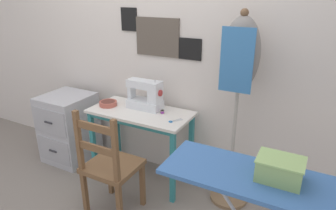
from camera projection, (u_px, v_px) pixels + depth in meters
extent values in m
plane|color=gray|center=(129.00, 189.00, 2.77)|extent=(14.00, 14.00, 0.00)
cube|color=silver|center=(156.00, 43.00, 2.75)|extent=(10.00, 0.05, 2.55)
cube|color=brown|center=(157.00, 37.00, 2.68)|extent=(0.44, 0.02, 0.34)
cube|color=black|center=(129.00, 19.00, 2.77)|extent=(0.17, 0.01, 0.21)
cube|color=black|center=(190.00, 49.00, 2.57)|extent=(0.21, 0.01, 0.18)
cube|color=silver|center=(140.00, 112.00, 2.72)|extent=(0.94, 0.46, 0.02)
cube|color=teal|center=(129.00, 123.00, 2.57)|extent=(0.86, 0.03, 0.04)
cube|color=teal|center=(93.00, 145.00, 2.87)|extent=(0.04, 0.04, 0.68)
cube|color=teal|center=(173.00, 168.00, 2.50)|extent=(0.04, 0.04, 0.68)
cube|color=teal|center=(117.00, 130.00, 3.19)|extent=(0.04, 0.04, 0.68)
cube|color=teal|center=(191.00, 148.00, 2.81)|extent=(0.04, 0.04, 0.68)
cube|color=white|center=(145.00, 104.00, 2.76)|extent=(0.32, 0.16, 0.08)
cube|color=white|center=(155.00, 92.00, 2.67)|extent=(0.09, 0.14, 0.19)
cube|color=white|center=(142.00, 84.00, 2.70)|extent=(0.28, 0.12, 0.07)
cube|color=white|center=(132.00, 92.00, 2.79)|extent=(0.04, 0.09, 0.12)
cylinder|color=#B22D2D|center=(160.00, 93.00, 2.64)|extent=(0.02, 0.06, 0.06)
cylinder|color=#99999E|center=(155.00, 81.00, 2.63)|extent=(0.01, 0.01, 0.02)
cylinder|color=#B25647|center=(108.00, 103.00, 2.83)|extent=(0.17, 0.17, 0.04)
cylinder|color=brown|center=(108.00, 102.00, 2.83)|extent=(0.13, 0.13, 0.01)
cube|color=silver|center=(177.00, 120.00, 2.52)|extent=(0.05, 0.09, 0.00)
cube|color=silver|center=(178.00, 120.00, 2.51)|extent=(0.07, 0.08, 0.00)
torus|color=#2870B7|center=(171.00, 122.00, 2.48)|extent=(0.03, 0.03, 0.01)
torus|color=#2870B7|center=(170.00, 122.00, 2.49)|extent=(0.03, 0.03, 0.01)
cylinder|color=purple|center=(162.00, 112.00, 2.65)|extent=(0.03, 0.03, 0.03)
cylinder|color=beige|center=(162.00, 110.00, 2.65)|extent=(0.04, 0.04, 0.00)
cylinder|color=beige|center=(162.00, 113.00, 2.66)|extent=(0.04, 0.04, 0.00)
cube|color=brown|center=(113.00, 166.00, 2.37)|extent=(0.40, 0.38, 0.04)
cube|color=brown|center=(110.00, 174.00, 2.66)|extent=(0.04, 0.04, 0.40)
cube|color=brown|center=(142.00, 185.00, 2.51)|extent=(0.04, 0.04, 0.40)
cube|color=brown|center=(85.00, 194.00, 2.40)|extent=(0.04, 0.04, 0.40)
cube|color=brown|center=(120.00, 207.00, 2.25)|extent=(0.04, 0.04, 0.40)
cube|color=brown|center=(79.00, 141.00, 2.22)|extent=(0.04, 0.04, 0.48)
cube|color=brown|center=(115.00, 151.00, 2.07)|extent=(0.04, 0.04, 0.48)
cube|color=brown|center=(95.00, 128.00, 2.10)|extent=(0.34, 0.02, 0.06)
cube|color=brown|center=(97.00, 149.00, 2.16)|extent=(0.34, 0.02, 0.06)
cube|color=#B7B7BC|center=(69.00, 128.00, 3.18)|extent=(0.47, 0.48, 0.72)
cube|color=#A8A8AD|center=(49.00, 122.00, 2.93)|extent=(0.43, 0.01, 0.26)
cube|color=#333338|center=(48.00, 123.00, 2.92)|extent=(0.10, 0.01, 0.02)
cube|color=#A8A8AD|center=(53.00, 151.00, 3.04)|extent=(0.43, 0.01, 0.26)
cube|color=#333338|center=(53.00, 151.00, 3.03)|extent=(0.10, 0.01, 0.02)
cylinder|color=#846647|center=(228.00, 197.00, 2.65)|extent=(0.32, 0.32, 0.03)
cylinder|color=#ADA89E|center=(233.00, 142.00, 2.45)|extent=(0.03, 0.03, 1.06)
ellipsoid|color=gray|center=(241.00, 54.00, 2.19)|extent=(0.28, 0.20, 0.55)
sphere|color=brown|center=(245.00, 13.00, 2.09)|extent=(0.06, 0.06, 0.06)
cube|color=teal|center=(237.00, 61.00, 2.11)|extent=(0.24, 0.01, 0.47)
cube|color=#3D6BAD|center=(265.00, 181.00, 1.51)|extent=(1.05, 0.38, 0.02)
cube|color=#8EB266|center=(280.00, 170.00, 1.48)|extent=(0.22, 0.16, 0.11)
cube|color=#9DC470|center=(281.00, 160.00, 1.46)|extent=(0.23, 0.17, 0.01)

